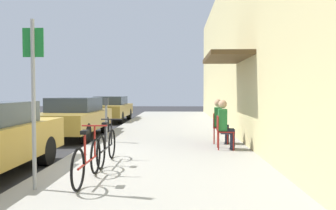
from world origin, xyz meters
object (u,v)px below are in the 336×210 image
at_px(seated_patron_1, 220,119).
at_px(bicycle_1, 107,146).
at_px(parked_car_2, 111,108).
at_px(bicycle_0, 88,160).
at_px(seated_patron_0, 225,123).
at_px(parked_car_1, 74,117).
at_px(cafe_chair_0, 222,130).
at_px(parking_meter, 106,116).
at_px(street_sign, 33,91).
at_px(cafe_chair_1, 218,126).

bearing_deg(seated_patron_1, bicycle_1, -133.88).
height_order(parked_car_2, seated_patron_1, seated_patron_1).
bearing_deg(bicycle_0, seated_patron_0, 49.89).
bearing_deg(bicycle_1, bicycle_0, -90.62).
height_order(parked_car_1, cafe_chair_0, parked_car_1).
height_order(parking_meter, street_sign, street_sign).
relative_size(cafe_chair_0, seated_patron_1, 0.67).
height_order(parking_meter, cafe_chair_1, parking_meter).
height_order(parking_meter, seated_patron_0, parking_meter).
xyz_separation_m(street_sign, bicycle_1, (0.71, 1.85, -1.16)).
height_order(seated_patron_0, cafe_chair_1, seated_patron_0).
bearing_deg(parked_car_2, bicycle_1, -78.72).
distance_m(parked_car_2, street_sign, 13.07).
bearing_deg(street_sign, bicycle_1, 68.88).
height_order(parking_meter, seated_patron_1, parking_meter).
distance_m(street_sign, bicycle_0, 1.43).
bearing_deg(parked_car_2, parked_car_1, -90.00).
distance_m(parking_meter, street_sign, 4.86).
relative_size(parked_car_1, seated_patron_0, 3.41).
xyz_separation_m(parking_meter, cafe_chair_1, (3.31, -0.13, -0.26)).
relative_size(bicycle_0, seated_patron_0, 1.33).
xyz_separation_m(bicycle_1, seated_patron_0, (2.71, 1.83, 0.34)).
xyz_separation_m(parked_car_1, cafe_chair_0, (4.86, -2.94, -0.11)).
xyz_separation_m(seated_patron_0, cafe_chair_1, (-0.06, 0.99, -0.19)).
bearing_deg(seated_patron_1, cafe_chair_0, -93.52).
bearing_deg(cafe_chair_1, parked_car_2, 120.43).
distance_m(street_sign, seated_patron_0, 5.09).
xyz_separation_m(bicycle_0, seated_patron_0, (2.72, 3.23, 0.34)).
xyz_separation_m(parked_car_2, bicycle_0, (2.20, -12.50, -0.24)).
bearing_deg(parked_car_2, parking_meter, -79.22).
relative_size(parked_car_1, cafe_chair_0, 5.06).
bearing_deg(street_sign, bicycle_0, 32.67).
bearing_deg(parked_car_1, seated_patron_0, -30.89).
bearing_deg(parked_car_1, street_sign, -77.25).
relative_size(bicycle_0, bicycle_1, 1.00).
bearing_deg(bicycle_0, cafe_chair_1, 57.76).
bearing_deg(seated_patron_1, parked_car_1, 158.26).
distance_m(parking_meter, bicycle_1, 3.06).
height_order(parked_car_1, seated_patron_0, parked_car_1).
xyz_separation_m(parked_car_2, street_sign, (1.50, -12.95, 0.92)).
relative_size(cafe_chair_1, seated_patron_1, 0.67).
distance_m(bicycle_0, cafe_chair_0, 4.19).
height_order(bicycle_0, cafe_chair_0, bicycle_0).
relative_size(parked_car_2, seated_patron_0, 3.41).
bearing_deg(seated_patron_0, bicycle_0, -130.11).
distance_m(parked_car_1, bicycle_1, 5.27).
bearing_deg(cafe_chair_0, seated_patron_0, -3.61).
distance_m(parked_car_1, street_sign, 6.85).
bearing_deg(parked_car_2, seated_patron_0, -62.03).
bearing_deg(parking_meter, street_sign, -90.60).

